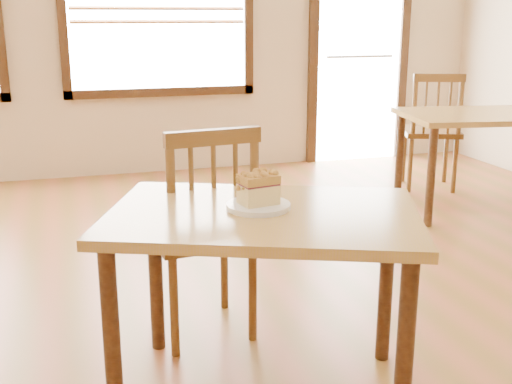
% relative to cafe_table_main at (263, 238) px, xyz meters
% --- Properties ---
extents(entry_door, '(1.08, 0.06, 2.29)m').
position_rel_cafe_table_main_xyz_m(entry_door, '(2.22, 3.85, 0.55)').
color(entry_door, white).
rests_on(entry_door, ground).
extents(cafe_table_main, '(1.34, 1.13, 0.75)m').
position_rel_cafe_table_main_xyz_m(cafe_table_main, '(0.00, 0.00, 0.00)').
color(cafe_table_main, '#A0773E').
rests_on(cafe_table_main, ground).
extents(cafe_chair_main, '(0.50, 0.50, 1.01)m').
position_rel_cafe_table_main_xyz_m(cafe_chair_main, '(-0.12, 0.54, -0.14)').
color(cafe_chair_main, brown).
rests_on(cafe_chair_main, ground).
extents(cafe_table_second, '(1.30, 0.98, 0.75)m').
position_rel_cafe_table_main_xyz_m(cafe_table_second, '(2.32, 1.89, 0.01)').
color(cafe_table_second, '#A0773E').
rests_on(cafe_table_second, ground).
extents(cafe_chair_second, '(0.59, 0.59, 1.01)m').
position_rel_cafe_table_main_xyz_m(cafe_chair_second, '(2.30, 2.57, -0.14)').
color(cafe_chair_second, brown).
rests_on(cafe_chair_second, ground).
extents(plate, '(0.24, 0.24, 0.02)m').
position_rel_cafe_table_main_xyz_m(plate, '(-0.01, 0.04, 0.12)').
color(plate, white).
rests_on(plate, cafe_table_main).
extents(cake_slice, '(0.16, 0.12, 0.13)m').
position_rel_cafe_table_main_xyz_m(cake_slice, '(-0.01, 0.03, 0.19)').
color(cake_slice, '#FDD98F').
rests_on(cake_slice, plate).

